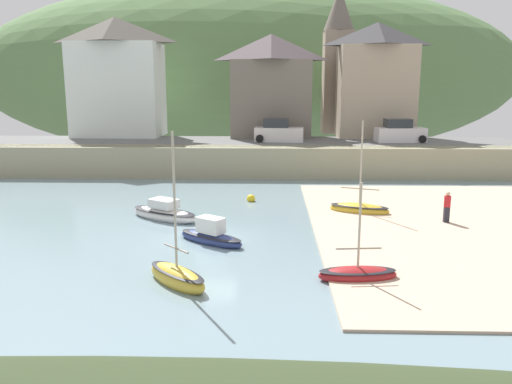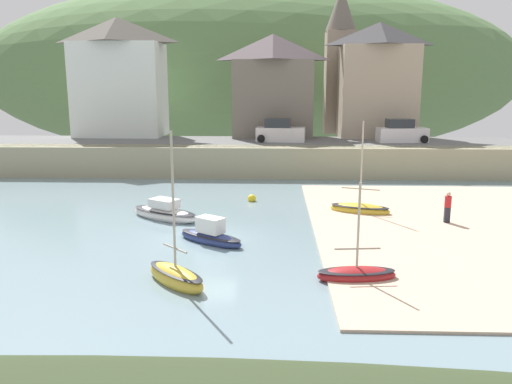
{
  "view_description": "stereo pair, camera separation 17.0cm",
  "coord_description": "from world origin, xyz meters",
  "px_view_note": "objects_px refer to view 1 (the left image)",
  "views": [
    {
      "loc": [
        2.87,
        -22.84,
        7.08
      ],
      "look_at": [
        2.14,
        1.69,
        1.95
      ],
      "focal_mm": 35.83,
      "sensor_mm": 36.0,
      "label": 1
    },
    {
      "loc": [
        3.04,
        -22.84,
        7.08
      ],
      "look_at": [
        2.14,
        1.69,
        1.95
      ],
      "focal_mm": 35.83,
      "sensor_mm": 36.0,
      "label": 2
    }
  ],
  "objects_px": {
    "waterfront_building_left": "(117,77)",
    "parked_car_by_wall": "(400,132)",
    "mooring_buoy": "(251,199)",
    "church_with_spire": "(338,59)",
    "sailboat_white_hull": "(211,236)",
    "sailboat_tall_mast": "(177,276)",
    "parked_car_near_slipway": "(279,132)",
    "person_on_slipway": "(447,206)",
    "sailboat_blue_trim": "(359,209)",
    "waterfront_building_right": "(376,80)",
    "dinghy_open_wooden": "(164,213)",
    "waterfront_building_centre": "(271,85)",
    "sailboat_far_left": "(358,274)"
  },
  "relations": [
    {
      "from": "waterfront_building_right",
      "to": "parked_car_by_wall",
      "type": "xyz_separation_m",
      "value": [
        1.32,
        -4.5,
        -4.41
      ]
    },
    {
      "from": "mooring_buoy",
      "to": "dinghy_open_wooden",
      "type": "bearing_deg",
      "value": -135.52
    },
    {
      "from": "waterfront_building_left",
      "to": "sailboat_white_hull",
      "type": "height_order",
      "value": "waterfront_building_left"
    },
    {
      "from": "waterfront_building_centre",
      "to": "sailboat_white_hull",
      "type": "bearing_deg",
      "value": -96.02
    },
    {
      "from": "sailboat_tall_mast",
      "to": "person_on_slipway",
      "type": "height_order",
      "value": "sailboat_tall_mast"
    },
    {
      "from": "church_with_spire",
      "to": "sailboat_far_left",
      "type": "relative_size",
      "value": 3.65
    },
    {
      "from": "sailboat_blue_trim",
      "to": "dinghy_open_wooden",
      "type": "bearing_deg",
      "value": -152.1
    },
    {
      "from": "sailboat_far_left",
      "to": "sailboat_tall_mast",
      "type": "bearing_deg",
      "value": 179.95
    },
    {
      "from": "church_with_spire",
      "to": "sailboat_far_left",
      "type": "xyz_separation_m",
      "value": [
        -3.27,
        -34.03,
        -9.38
      ]
    },
    {
      "from": "sailboat_blue_trim",
      "to": "parked_car_near_slipway",
      "type": "bearing_deg",
      "value": 125.52
    },
    {
      "from": "waterfront_building_left",
      "to": "mooring_buoy",
      "type": "bearing_deg",
      "value": -52.43
    },
    {
      "from": "sailboat_blue_trim",
      "to": "sailboat_far_left",
      "type": "bearing_deg",
      "value": -80.26
    },
    {
      "from": "sailboat_tall_mast",
      "to": "waterfront_building_left",
      "type": "bearing_deg",
      "value": 154.73
    },
    {
      "from": "parked_car_by_wall",
      "to": "mooring_buoy",
      "type": "height_order",
      "value": "parked_car_by_wall"
    },
    {
      "from": "church_with_spire",
      "to": "mooring_buoy",
      "type": "height_order",
      "value": "church_with_spire"
    },
    {
      "from": "church_with_spire",
      "to": "sailboat_white_hull",
      "type": "height_order",
      "value": "church_with_spire"
    },
    {
      "from": "sailboat_blue_trim",
      "to": "person_on_slipway",
      "type": "xyz_separation_m",
      "value": [
        4.14,
        -2.18,
        0.72
      ]
    },
    {
      "from": "dinghy_open_wooden",
      "to": "mooring_buoy",
      "type": "xyz_separation_m",
      "value": [
        4.53,
        4.45,
        -0.16
      ]
    },
    {
      "from": "waterfront_building_right",
      "to": "person_on_slipway",
      "type": "relative_size",
      "value": 6.33
    },
    {
      "from": "waterfront_building_centre",
      "to": "sailboat_tall_mast",
      "type": "relative_size",
      "value": 1.61
    },
    {
      "from": "waterfront_building_centre",
      "to": "sailboat_blue_trim",
      "type": "bearing_deg",
      "value": -75.71
    },
    {
      "from": "sailboat_white_hull",
      "to": "parked_car_near_slipway",
      "type": "relative_size",
      "value": 0.82
    },
    {
      "from": "waterfront_building_left",
      "to": "sailboat_white_hull",
      "type": "bearing_deg",
      "value": -65.73
    },
    {
      "from": "mooring_buoy",
      "to": "sailboat_far_left",
      "type": "bearing_deg",
      "value": -71.08
    },
    {
      "from": "parked_car_by_wall",
      "to": "mooring_buoy",
      "type": "relative_size",
      "value": 7.96
    },
    {
      "from": "waterfront_building_right",
      "to": "sailboat_white_hull",
      "type": "height_order",
      "value": "waterfront_building_right"
    },
    {
      "from": "dinghy_open_wooden",
      "to": "parked_car_near_slipway",
      "type": "distance_m",
      "value": 18.31
    },
    {
      "from": "sailboat_white_hull",
      "to": "sailboat_tall_mast",
      "type": "height_order",
      "value": "sailboat_tall_mast"
    },
    {
      "from": "mooring_buoy",
      "to": "person_on_slipway",
      "type": "bearing_deg",
      "value": -25.95
    },
    {
      "from": "parked_car_by_wall",
      "to": "person_on_slipway",
      "type": "relative_size",
      "value": 2.6
    },
    {
      "from": "sailboat_far_left",
      "to": "mooring_buoy",
      "type": "xyz_separation_m",
      "value": [
        -4.48,
        13.07,
        -0.07
      ]
    },
    {
      "from": "waterfront_building_left",
      "to": "parked_car_by_wall",
      "type": "distance_m",
      "value": 25.97
    },
    {
      "from": "waterfront_building_left",
      "to": "waterfront_building_centre",
      "type": "distance_m",
      "value": 14.26
    },
    {
      "from": "waterfront_building_right",
      "to": "mooring_buoy",
      "type": "height_order",
      "value": "waterfront_building_right"
    },
    {
      "from": "waterfront_building_left",
      "to": "mooring_buoy",
      "type": "height_order",
      "value": "waterfront_building_left"
    },
    {
      "from": "church_with_spire",
      "to": "parked_car_by_wall",
      "type": "bearing_deg",
      "value": -62.91
    },
    {
      "from": "mooring_buoy",
      "to": "parked_car_near_slipway",
      "type": "bearing_deg",
      "value": 81.52
    },
    {
      "from": "waterfront_building_left",
      "to": "sailboat_blue_trim",
      "type": "bearing_deg",
      "value": -45.79
    },
    {
      "from": "waterfront_building_centre",
      "to": "parked_car_by_wall",
      "type": "xyz_separation_m",
      "value": [
        10.9,
        -4.5,
        -3.91
      ]
    },
    {
      "from": "waterfront_building_centre",
      "to": "sailboat_tall_mast",
      "type": "xyz_separation_m",
      "value": [
        -3.34,
        -30.66,
        -6.81
      ]
    },
    {
      "from": "sailboat_tall_mast",
      "to": "parked_car_near_slipway",
      "type": "height_order",
      "value": "sailboat_tall_mast"
    },
    {
      "from": "sailboat_blue_trim",
      "to": "dinghy_open_wooden",
      "type": "xyz_separation_m",
      "value": [
        -10.77,
        -1.58,
        0.05
      ]
    },
    {
      "from": "person_on_slipway",
      "to": "waterfront_building_centre",
      "type": "bearing_deg",
      "value": 112.66
    },
    {
      "from": "waterfront_building_left",
      "to": "waterfront_building_centre",
      "type": "relative_size",
      "value": 1.16
    },
    {
      "from": "waterfront_building_right",
      "to": "sailboat_blue_trim",
      "type": "height_order",
      "value": "waterfront_building_right"
    },
    {
      "from": "parked_car_by_wall",
      "to": "mooring_buoy",
      "type": "bearing_deg",
      "value": -138.38
    },
    {
      "from": "sailboat_white_hull",
      "to": "dinghy_open_wooden",
      "type": "relative_size",
      "value": 0.8
    },
    {
      "from": "waterfront_building_left",
      "to": "sailboat_tall_mast",
      "type": "bearing_deg",
      "value": -70.42
    },
    {
      "from": "church_with_spire",
      "to": "parked_car_near_slipway",
      "type": "height_order",
      "value": "church_with_spire"
    },
    {
      "from": "waterfront_building_left",
      "to": "waterfront_building_right",
      "type": "relative_size",
      "value": 1.05
    }
  ]
}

